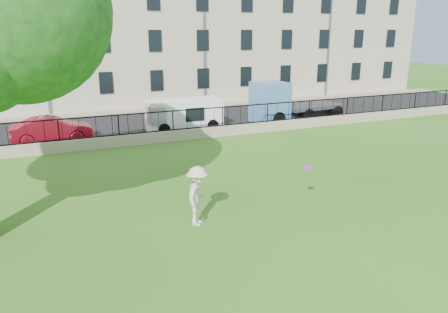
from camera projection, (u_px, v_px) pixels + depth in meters
name	position (u px, v px, depth m)	size (l,w,h in m)	color
ground	(283.00, 225.00, 14.04)	(120.00, 120.00, 0.00)	#306C19
retaining_wall	(173.00, 136.00, 24.52)	(50.00, 0.40, 0.60)	gray
iron_railing	(173.00, 121.00, 24.28)	(50.00, 0.05, 1.13)	black
street	(153.00, 125.00, 28.74)	(60.00, 9.00, 0.01)	black
sidewalk	(135.00, 111.00, 33.31)	(60.00, 1.40, 0.12)	gray
building_row	(116.00, 18.00, 36.37)	(56.40, 10.40, 13.80)	beige
man	(198.00, 196.00, 13.83)	(1.26, 0.72, 1.94)	beige
frisbee	(308.00, 168.00, 14.73)	(0.27, 0.27, 0.03)	purple
red_sedan	(52.00, 130.00, 24.14)	(1.50, 4.29, 1.41)	maroon
white_van	(184.00, 115.00, 27.01)	(4.54, 1.77, 1.91)	white
blue_truck	(297.00, 100.00, 30.00)	(6.44, 2.29, 2.70)	#5387C2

